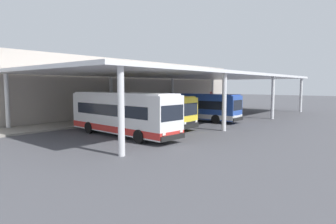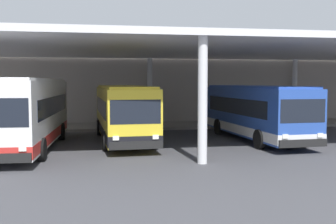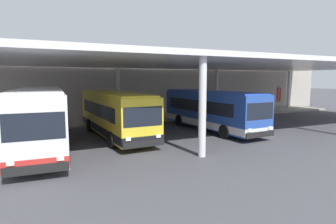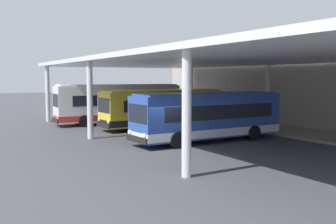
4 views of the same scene
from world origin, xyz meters
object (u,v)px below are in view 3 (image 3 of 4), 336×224
bus_nearest_bay (40,119)px  banner_sign (279,96)px  bench_waiting (102,115)px  bus_middle_bay (211,110)px  trash_bin (127,114)px  bus_second_bay (115,114)px

bus_nearest_bay → banner_sign: (27.67, 8.20, 0.14)m
bench_waiting → banner_sign: size_ratio=0.56×
bus_middle_bay → bus_nearest_bay: bearing=-175.0°
trash_bin → bus_middle_bay: bearing=-59.6°
bus_nearest_bay → bench_waiting: (5.53, 9.08, -1.18)m
bench_waiting → banner_sign: bearing=-2.3°
bench_waiting → trash_bin: bearing=-3.8°
bus_nearest_bay → banner_sign: 28.86m
trash_bin → bench_waiting: bearing=176.2°
bus_second_bay → trash_bin: size_ratio=10.82×
bus_nearest_bay → bus_second_bay: bearing=21.0°
trash_bin → banner_sign: banner_sign is taller
bus_middle_bay → banner_sign: banner_sign is taller
bus_second_bay → trash_bin: bus_second_bay is taller
bus_nearest_bay → trash_bin: size_ratio=11.68×
trash_bin → banner_sign: 19.76m
bus_middle_bay → trash_bin: bus_middle_bay is taller
bus_nearest_bay → bus_second_bay: size_ratio=1.08×
bus_second_bay → bench_waiting: 7.28m
bench_waiting → banner_sign: banner_sign is taller
bus_nearest_bay → trash_bin: bus_nearest_bay is taller
bus_nearest_bay → bus_middle_bay: size_ratio=1.08×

